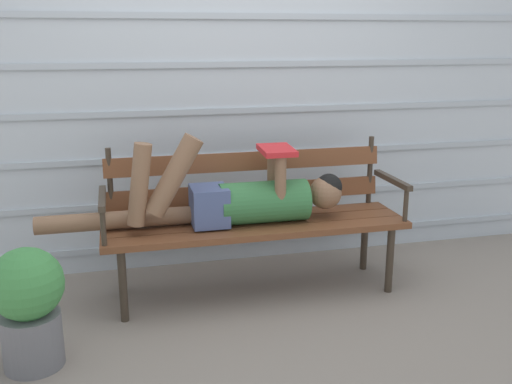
# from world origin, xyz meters

# --- Properties ---
(ground_plane) EXTENTS (12.00, 12.00, 0.00)m
(ground_plane) POSITION_xyz_m (0.00, 0.00, 0.00)
(ground_plane) COLOR gray
(house_siding) EXTENTS (4.37, 0.08, 2.58)m
(house_siding) POSITION_xyz_m (0.00, 0.72, 1.29)
(house_siding) COLOR #B2BCC6
(house_siding) RESTS_ON ground
(park_bench) EXTENTS (1.73, 0.47, 0.86)m
(park_bench) POSITION_xyz_m (-0.00, 0.22, 0.48)
(park_bench) COLOR brown
(park_bench) RESTS_ON ground
(reclining_person) EXTENTS (1.71, 0.25, 0.54)m
(reclining_person) POSITION_xyz_m (-0.11, 0.15, 0.58)
(reclining_person) COLOR #33703D
(potted_plant) EXTENTS (0.33, 0.33, 0.57)m
(potted_plant) POSITION_xyz_m (-1.17, -0.37, 0.31)
(potted_plant) COLOR slate
(potted_plant) RESTS_ON ground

